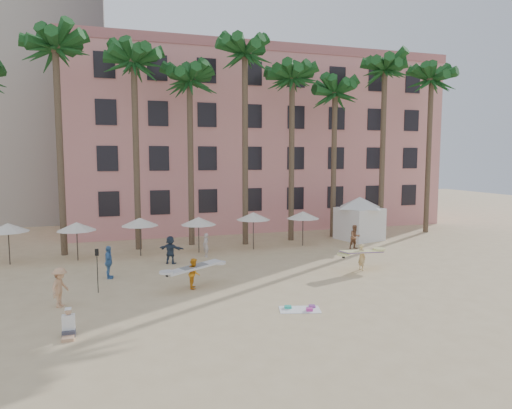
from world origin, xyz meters
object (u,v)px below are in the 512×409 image
Objects in this scene: carrier_yellow at (362,255)px; cabana at (359,214)px; carrier_white at (194,272)px; pink_hotel at (251,144)px.

cabana is at bearing 60.62° from carrier_yellow.
carrier_white is at bearing -147.62° from cabana.
carrier_yellow is (0.34, -21.44, -7.07)m from pink_hotel.
carrier_white is (-15.23, -9.66, -1.21)m from cabana.
pink_hotel reaches higher than carrier_yellow.
cabana is at bearing 32.38° from carrier_white.
carrier_yellow reaches higher than carrier_white.
pink_hotel reaches higher than carrier_white.
cabana reaches higher than carrier_yellow.
pink_hotel is 10.98× the size of carrier_white.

